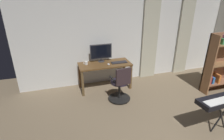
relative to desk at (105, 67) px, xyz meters
The scene contains 10 objects.
back_room_partition 1.21m from the desk, 151.70° to the right, with size 6.28×0.10×2.77m, color silver.
curtain_left_panel 2.79m from the desk, behind, with size 0.45×0.06×2.50m, color #B9B79F.
curtain_right_panel 1.65m from the desk, 167.21° to the right, with size 0.50×0.06×2.50m, color #B9B79F.
desk is the anchor object (origin of this frame).
office_chair 0.81m from the desk, 103.98° to the left, with size 0.56×0.56×0.93m.
computer_monitor 0.42m from the desk, 73.67° to the right, with size 0.60×0.18×0.49m.
computer_keyboard 0.42m from the desk, behind, with size 0.44×0.15×0.02m, color #232328.
computer_mouse 0.19m from the desk, 119.51° to the left, with size 0.06×0.10×0.04m, color white.
mug_tea 0.52m from the desk, ahead, with size 0.12×0.08×0.09m.
bookshelf 3.08m from the desk, 160.78° to the left, with size 0.90×0.30×1.61m.
Camera 1 is at (2.00, 1.68, 2.57)m, focal length 29.35 mm.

